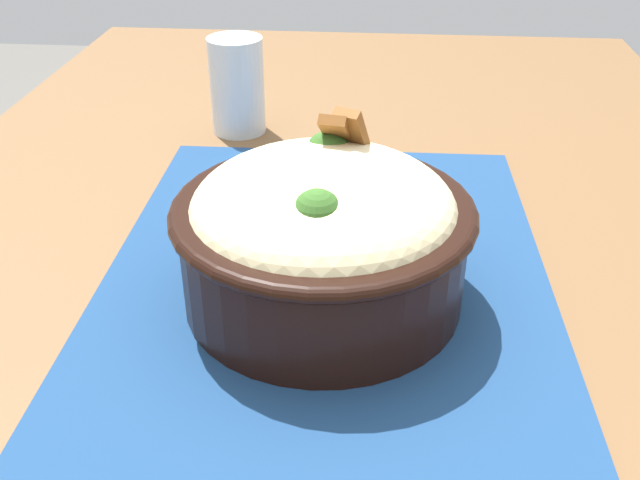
{
  "coord_description": "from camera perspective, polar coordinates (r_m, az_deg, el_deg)",
  "views": [
    {
      "loc": [
        -0.51,
        -0.04,
        1.04
      ],
      "look_at": [
        -0.06,
        0.0,
        0.77
      ],
      "focal_mm": 40.65,
      "sensor_mm": 36.0,
      "label": 1
    }
  ],
  "objects": [
    {
      "name": "bowl",
      "position": [
        0.52,
        0.01,
        0.75
      ],
      "size": [
        0.25,
        0.25,
        0.14
      ],
      "color": "black",
      "rests_on": "placemat"
    },
    {
      "name": "placemat",
      "position": [
        0.58,
        0.01,
        -2.69
      ],
      "size": [
        0.48,
        0.36,
        0.0
      ],
      "primitive_type": "cube",
      "rotation": [
        0.0,
        0.0,
        0.01
      ],
      "color": "navy",
      "rests_on": "table"
    },
    {
      "name": "fork",
      "position": [
        0.67,
        1.88,
        2.78
      ],
      "size": [
        0.03,
        0.13,
        0.0
      ],
      "color": "silver",
      "rests_on": "placemat"
    },
    {
      "name": "drinking_glass",
      "position": [
        0.83,
        -6.52,
        11.53
      ],
      "size": [
        0.06,
        0.06,
        0.11
      ],
      "color": "silver",
      "rests_on": "table"
    },
    {
      "name": "table",
      "position": [
        0.64,
        0.7,
        -6.27
      ],
      "size": [
        1.37,
        0.84,
        0.72
      ],
      "color": "brown",
      "rests_on": "ground_plane"
    }
  ]
}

